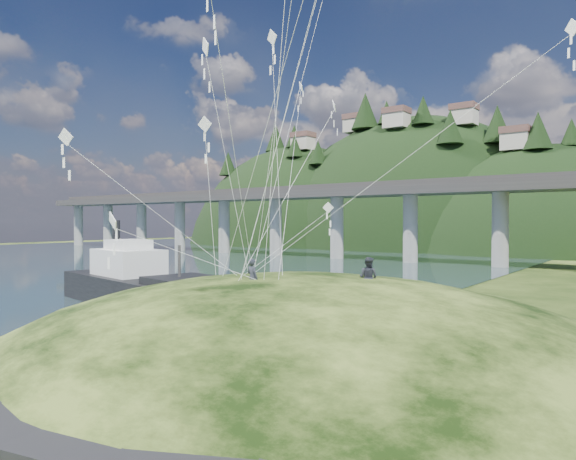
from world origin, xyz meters
The scene contains 10 objects.
ground centered at (0.00, 0.00, 0.00)m, with size 320.00×320.00×0.00m, color black.
water centered at (-72.00, 30.00, 0.01)m, with size 240.00×240.00×0.00m, color #29404B.
grass_hill centered at (8.00, 2.00, -1.50)m, with size 36.00×32.00×13.00m.
footpath centered at (7.46, -9.74, 2.08)m, with size 22.29×5.84×0.83m.
bridge centered at (-26.46, 70.07, 9.70)m, with size 160.00×11.00×15.00m.
far_ridge centered at (-43.58, 122.17, -7.44)m, with size 153.00×70.00×94.50m.
work_barge centered at (-15.89, 10.98, 1.90)m, with size 22.34×9.53×7.58m.
wooden_dock centered at (-9.95, 4.08, 0.39)m, with size 12.70×4.15×0.90m.
kite_flyers centered at (9.22, 2.65, 5.85)m, with size 4.75×4.24×1.90m.
kite_swarm centered at (7.42, 1.61, 17.28)m, with size 19.38×17.65×21.40m.
Camera 1 is at (21.49, -17.23, 7.51)m, focal length 32.00 mm.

